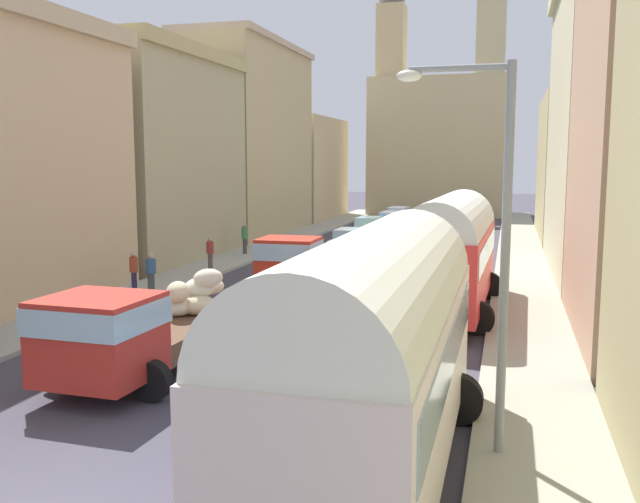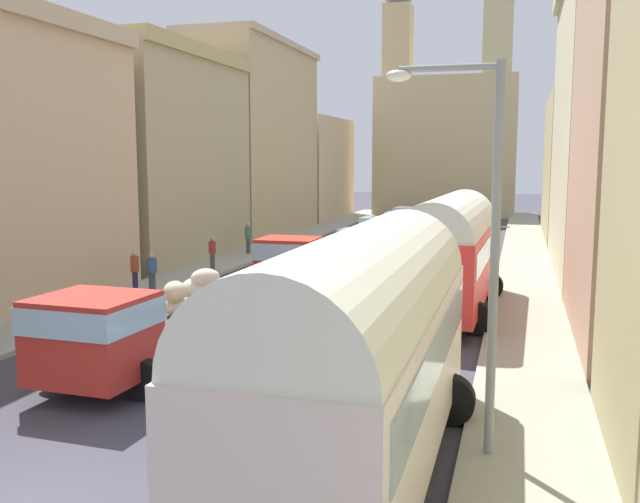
{
  "view_description": "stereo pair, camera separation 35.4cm",
  "coord_description": "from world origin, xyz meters",
  "px_view_note": "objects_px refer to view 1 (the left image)",
  "views": [
    {
      "loc": [
        6.53,
        -7.67,
        5.2
      ],
      "look_at": [
        0.0,
        16.22,
        1.92
      ],
      "focal_mm": 38.87,
      "sensor_mm": 36.0,
      "label": 1
    },
    {
      "loc": [
        6.87,
        -7.57,
        5.2
      ],
      "look_at": [
        0.0,
        16.22,
        1.92
      ],
      "focal_mm": 38.87,
      "sensor_mm": 36.0,
      "label": 2
    }
  ],
  "objects_px": {
    "pedestrian_4": "(245,237)",
    "car_4": "(279,375)",
    "car_3": "(399,216)",
    "car_7": "(443,222)",
    "streetlamp_near": "(490,227)",
    "parked_bus_0": "(374,344)",
    "car_5": "(394,271)",
    "car_1": "(369,230)",
    "cargo_truck_0": "(140,327)",
    "car_0": "(351,242)",
    "car_2": "(391,222)",
    "cargo_truck_1": "(300,264)",
    "car_6": "(431,230)",
    "pedestrian_1": "(151,273)",
    "pedestrian_2": "(134,272)",
    "parked_bus_1": "(451,248)",
    "pedestrian_3": "(210,253)"
  },
  "relations": [
    {
      "from": "cargo_truck_0",
      "to": "car_3",
      "type": "bearing_deg",
      "value": 90.13
    },
    {
      "from": "cargo_truck_1",
      "to": "pedestrian_3",
      "type": "height_order",
      "value": "cargo_truck_1"
    },
    {
      "from": "cargo_truck_0",
      "to": "pedestrian_4",
      "type": "relative_size",
      "value": 4.08
    },
    {
      "from": "pedestrian_1",
      "to": "pedestrian_4",
      "type": "xyz_separation_m",
      "value": [
        -0.83,
        11.74,
        0.08
      ]
    },
    {
      "from": "car_1",
      "to": "pedestrian_2",
      "type": "relative_size",
      "value": 2.32
    },
    {
      "from": "car_2",
      "to": "cargo_truck_0",
      "type": "bearing_deg",
      "value": -90.55
    },
    {
      "from": "parked_bus_1",
      "to": "pedestrian_1",
      "type": "relative_size",
      "value": 5.34
    },
    {
      "from": "parked_bus_1",
      "to": "pedestrian_1",
      "type": "bearing_deg",
      "value": -177.67
    },
    {
      "from": "car_7",
      "to": "car_5",
      "type": "bearing_deg",
      "value": -89.57
    },
    {
      "from": "car_4",
      "to": "cargo_truck_0",
      "type": "bearing_deg",
      "value": 163.41
    },
    {
      "from": "parked_bus_0",
      "to": "parked_bus_1",
      "type": "xyz_separation_m",
      "value": [
        0.17,
        13.03,
        -0.04
      ]
    },
    {
      "from": "cargo_truck_0",
      "to": "pedestrian_3",
      "type": "relative_size",
      "value": 4.29
    },
    {
      "from": "streetlamp_near",
      "to": "parked_bus_0",
      "type": "bearing_deg",
      "value": -142.16
    },
    {
      "from": "car_1",
      "to": "car_7",
      "type": "height_order",
      "value": "car_1"
    },
    {
      "from": "car_0",
      "to": "car_6",
      "type": "distance_m",
      "value": 8.2
    },
    {
      "from": "car_1",
      "to": "streetlamp_near",
      "type": "distance_m",
      "value": 31.88
    },
    {
      "from": "car_0",
      "to": "car_3",
      "type": "relative_size",
      "value": 0.87
    },
    {
      "from": "car_2",
      "to": "pedestrian_4",
      "type": "height_order",
      "value": "pedestrian_4"
    },
    {
      "from": "car_5",
      "to": "car_6",
      "type": "distance_m",
      "value": 16.88
    },
    {
      "from": "pedestrian_4",
      "to": "car_4",
      "type": "bearing_deg",
      "value": -66.8
    },
    {
      "from": "car_1",
      "to": "car_4",
      "type": "distance_m",
      "value": 29.54
    },
    {
      "from": "parked_bus_0",
      "to": "car_3",
      "type": "bearing_deg",
      "value": 98.32
    },
    {
      "from": "car_3",
      "to": "car_4",
      "type": "relative_size",
      "value": 1.09
    },
    {
      "from": "parked_bus_0",
      "to": "parked_bus_1",
      "type": "relative_size",
      "value": 0.99
    },
    {
      "from": "parked_bus_0",
      "to": "car_7",
      "type": "distance_m",
      "value": 39.66
    },
    {
      "from": "car_2",
      "to": "car_3",
      "type": "relative_size",
      "value": 0.96
    },
    {
      "from": "parked_bus_0",
      "to": "pedestrian_2",
      "type": "height_order",
      "value": "parked_bus_0"
    },
    {
      "from": "car_1",
      "to": "car_7",
      "type": "distance_m",
      "value": 8.53
    },
    {
      "from": "car_0",
      "to": "car_4",
      "type": "relative_size",
      "value": 0.95
    },
    {
      "from": "cargo_truck_1",
      "to": "car_7",
      "type": "distance_m",
      "value": 24.98
    },
    {
      "from": "cargo_truck_0",
      "to": "car_3",
      "type": "distance_m",
      "value": 40.62
    },
    {
      "from": "car_2",
      "to": "pedestrian_4",
      "type": "bearing_deg",
      "value": -112.34
    },
    {
      "from": "parked_bus_0",
      "to": "cargo_truck_0",
      "type": "bearing_deg",
      "value": 148.98
    },
    {
      "from": "car_7",
      "to": "streetlamp_near",
      "type": "relative_size",
      "value": 0.62
    },
    {
      "from": "car_1",
      "to": "car_3",
      "type": "bearing_deg",
      "value": 90.32
    },
    {
      "from": "pedestrian_4",
      "to": "streetlamp_near",
      "type": "distance_m",
      "value": 26.83
    },
    {
      "from": "cargo_truck_1",
      "to": "streetlamp_near",
      "type": "relative_size",
      "value": 1.09
    },
    {
      "from": "car_4",
      "to": "car_6",
      "type": "relative_size",
      "value": 1.0
    },
    {
      "from": "streetlamp_near",
      "to": "pedestrian_2",
      "type": "bearing_deg",
      "value": 140.52
    },
    {
      "from": "car_7",
      "to": "pedestrian_3",
      "type": "height_order",
      "value": "pedestrian_3"
    },
    {
      "from": "parked_bus_1",
      "to": "pedestrian_4",
      "type": "xyz_separation_m",
      "value": [
        -11.95,
        11.28,
        -1.19
      ]
    },
    {
      "from": "pedestrian_1",
      "to": "pedestrian_4",
      "type": "relative_size",
      "value": 0.94
    },
    {
      "from": "pedestrian_4",
      "to": "pedestrian_3",
      "type": "bearing_deg",
      "value": -83.01
    },
    {
      "from": "parked_bus_0",
      "to": "car_1",
      "type": "bearing_deg",
      "value": 101.38
    },
    {
      "from": "pedestrian_2",
      "to": "streetlamp_near",
      "type": "xyz_separation_m",
      "value": [
        13.14,
        -10.82,
        3.02
      ]
    },
    {
      "from": "parked_bus_0",
      "to": "streetlamp_near",
      "type": "distance_m",
      "value": 2.81
    },
    {
      "from": "car_1",
      "to": "cargo_truck_1",
      "type": "bearing_deg",
      "value": -87.74
    },
    {
      "from": "pedestrian_4",
      "to": "car_1",
      "type": "bearing_deg",
      "value": 55.09
    },
    {
      "from": "car_3",
      "to": "pedestrian_1",
      "type": "distance_m",
      "value": 32.21
    },
    {
      "from": "parked_bus_1",
      "to": "car_0",
      "type": "height_order",
      "value": "parked_bus_1"
    }
  ]
}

